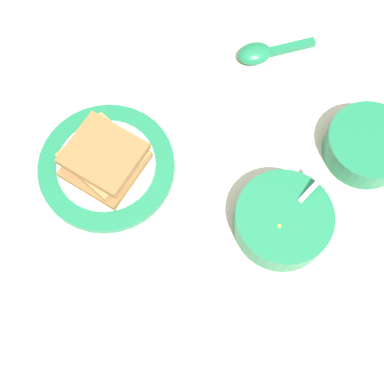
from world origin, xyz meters
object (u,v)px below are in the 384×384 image
Objects in this scene: egg_bowl at (283,220)px; toast_sandwich at (104,158)px; soup_spoon at (261,52)px; congee_bowl at (367,145)px; toast_plate at (107,167)px.

egg_bowl reaches higher than toast_sandwich.
congee_bowl reaches higher than soup_spoon.
soup_spoon reaches higher than toast_plate.
egg_bowl is 0.29m from toast_plate.
toast_plate is at bearing -166.45° from egg_bowl.
egg_bowl is at bearing -105.59° from congee_bowl.
egg_bowl is 1.23× the size of soup_spoon.
toast_plate is at bearing -93.33° from toast_sandwich.
toast_sandwich is at bearing 86.67° from toast_plate.
toast_plate is 0.42m from congee_bowl.
egg_bowl is 0.31m from soup_spoon.
egg_bowl reaches higher than toast_plate.
toast_plate is 0.34m from soup_spoon.
toast_sandwich reaches higher than toast_plate.
congee_bowl is at bearing -16.05° from soup_spoon.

